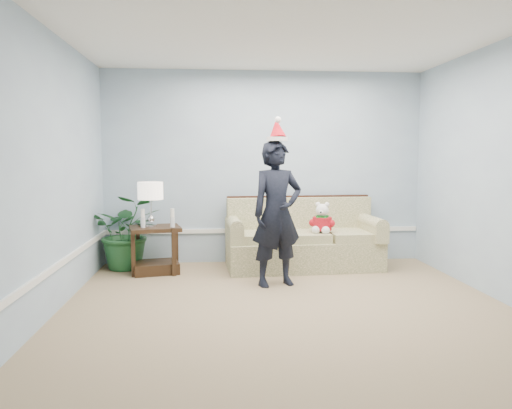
{
  "coord_description": "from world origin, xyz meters",
  "views": [
    {
      "loc": [
        -0.72,
        -4.55,
        1.51
      ],
      "look_at": [
        -0.2,
        1.55,
        0.91
      ],
      "focal_mm": 35.0,
      "sensor_mm": 36.0,
      "label": 1
    }
  ],
  "objects_px": {
    "side_table": "(156,255)",
    "sofa": "(302,242)",
    "houseplant": "(128,232)",
    "teddy_bear": "(322,222)",
    "table_lamp": "(150,193)",
    "man": "(277,214)"
  },
  "relations": [
    {
      "from": "side_table",
      "to": "sofa",
      "type": "bearing_deg",
      "value": 4.98
    },
    {
      "from": "houseplant",
      "to": "teddy_bear",
      "type": "relative_size",
      "value": 2.43
    },
    {
      "from": "table_lamp",
      "to": "houseplant",
      "type": "distance_m",
      "value": 0.71
    },
    {
      "from": "houseplant",
      "to": "sofa",
      "type": "bearing_deg",
      "value": -2.57
    },
    {
      "from": "teddy_bear",
      "to": "table_lamp",
      "type": "bearing_deg",
      "value": -158.57
    },
    {
      "from": "side_table",
      "to": "man",
      "type": "height_order",
      "value": "man"
    },
    {
      "from": "side_table",
      "to": "table_lamp",
      "type": "distance_m",
      "value": 0.81
    },
    {
      "from": "houseplant",
      "to": "teddy_bear",
      "type": "height_order",
      "value": "houseplant"
    },
    {
      "from": "houseplant",
      "to": "man",
      "type": "height_order",
      "value": "man"
    },
    {
      "from": "sofa",
      "to": "table_lamp",
      "type": "xyz_separation_m",
      "value": [
        -2.0,
        -0.19,
        0.71
      ]
    },
    {
      "from": "sofa",
      "to": "man",
      "type": "distance_m",
      "value": 1.15
    },
    {
      "from": "side_table",
      "to": "man",
      "type": "xyz_separation_m",
      "value": [
        1.49,
        -0.75,
        0.61
      ]
    },
    {
      "from": "sofa",
      "to": "man",
      "type": "height_order",
      "value": "man"
    },
    {
      "from": "sofa",
      "to": "man",
      "type": "relative_size",
      "value": 1.23
    },
    {
      "from": "man",
      "to": "houseplant",
      "type": "bearing_deg",
      "value": 133.82
    },
    {
      "from": "man",
      "to": "teddy_bear",
      "type": "height_order",
      "value": "man"
    },
    {
      "from": "side_table",
      "to": "houseplant",
      "type": "relative_size",
      "value": 0.72
    },
    {
      "from": "side_table",
      "to": "man",
      "type": "bearing_deg",
      "value": -26.84
    },
    {
      "from": "sofa",
      "to": "teddy_bear",
      "type": "distance_m",
      "value": 0.44
    },
    {
      "from": "table_lamp",
      "to": "teddy_bear",
      "type": "bearing_deg",
      "value": -0.44
    },
    {
      "from": "side_table",
      "to": "houseplant",
      "type": "height_order",
      "value": "houseplant"
    },
    {
      "from": "table_lamp",
      "to": "man",
      "type": "xyz_separation_m",
      "value": [
        1.53,
        -0.73,
        -0.2
      ]
    }
  ]
}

